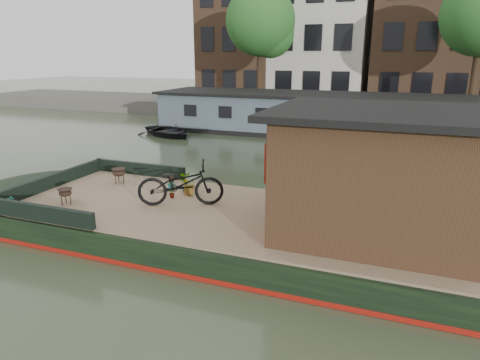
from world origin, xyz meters
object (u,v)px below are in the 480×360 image
(potted_plant_a, at_px, (171,190))
(brazier_front, at_px, (66,196))
(dinghy, at_px, (169,129))
(cabin, at_px, (376,172))
(brazier_rear, at_px, (119,176))
(bicycle, at_px, (181,184))

(potted_plant_a, distance_m, brazier_front, 2.45)
(dinghy, bearing_deg, potted_plant_a, -120.41)
(cabin, xyz_separation_m, potted_plant_a, (-4.73, 0.38, -1.02))
(potted_plant_a, xyz_separation_m, dinghy, (-6.18, 10.48, -0.50))
(cabin, relative_size, brazier_rear, 9.66)
(potted_plant_a, bearing_deg, bicycle, -37.57)
(potted_plant_a, bearing_deg, dinghy, 120.51)
(brazier_front, relative_size, brazier_rear, 0.91)
(cabin, distance_m, brazier_rear, 6.84)
(bicycle, xyz_separation_m, brazier_front, (-2.55, -0.92, -0.33))
(brazier_front, bearing_deg, brazier_rear, 86.18)
(brazier_rear, xyz_separation_m, dinghy, (-4.21, 9.88, -0.50))
(bicycle, height_order, potted_plant_a, bicycle)
(potted_plant_a, height_order, brazier_front, potted_plant_a)
(cabin, bearing_deg, potted_plant_a, 175.41)
(bicycle, relative_size, potted_plant_a, 4.79)
(potted_plant_a, bearing_deg, brazier_rear, 163.01)
(bicycle, xyz_separation_m, dinghy, (-6.64, 10.84, -0.81))
(potted_plant_a, relative_size, brazier_front, 1.09)
(potted_plant_a, xyz_separation_m, brazier_rear, (-1.97, 0.60, 0.00))
(brazier_rear, bearing_deg, cabin, -8.33)
(bicycle, distance_m, potted_plant_a, 0.66)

